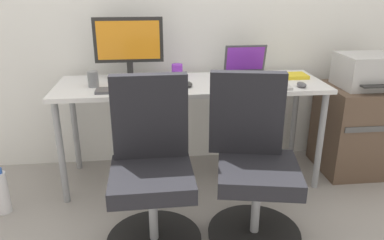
# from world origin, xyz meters

# --- Properties ---
(ground_plane) EXTENTS (5.28, 5.28, 0.00)m
(ground_plane) POSITION_xyz_m (0.00, 0.00, 0.00)
(ground_plane) COLOR gray
(desk) EXTENTS (1.85, 0.59, 0.74)m
(desk) POSITION_xyz_m (0.00, 0.00, 0.67)
(desk) COLOR silver
(desk) RESTS_ON ground
(office_chair_left) EXTENTS (0.54, 0.54, 0.94)m
(office_chair_left) POSITION_xyz_m (-0.29, -0.67, 0.42)
(office_chair_left) COLOR black
(office_chair_left) RESTS_ON ground
(office_chair_right) EXTENTS (0.54, 0.54, 0.94)m
(office_chair_right) POSITION_xyz_m (0.28, -0.67, 0.42)
(office_chair_right) COLOR black
(office_chair_right) RESTS_ON ground
(side_cabinet) EXTENTS (0.53, 0.51, 0.67)m
(side_cabinet) POSITION_xyz_m (1.28, 0.01, 0.34)
(side_cabinet) COLOR brown
(side_cabinet) RESTS_ON ground
(printer) EXTENTS (0.38, 0.40, 0.24)m
(printer) POSITION_xyz_m (1.28, 0.01, 0.79)
(printer) COLOR #B7B7B7
(printer) RESTS_ON side_cabinet
(water_bottle_on_floor) EXTENTS (0.09, 0.09, 0.31)m
(water_bottle_on_floor) POSITION_xyz_m (-1.25, -0.32, 0.15)
(water_bottle_on_floor) COLOR white
(water_bottle_on_floor) RESTS_ON ground
(desktop_monitor) EXTENTS (0.48, 0.18, 0.43)m
(desktop_monitor) POSITION_xyz_m (-0.42, 0.15, 0.99)
(desktop_monitor) COLOR #262626
(desktop_monitor) RESTS_ON desk
(open_laptop) EXTENTS (0.31, 0.27, 0.22)m
(open_laptop) POSITION_xyz_m (0.42, 0.11, 0.80)
(open_laptop) COLOR #4C4C51
(open_laptop) RESTS_ON desk
(keyboard_by_monitor) EXTENTS (0.34, 0.12, 0.02)m
(keyboard_by_monitor) POSITION_xyz_m (-0.46, -0.17, 0.75)
(keyboard_by_monitor) COLOR #515156
(keyboard_by_monitor) RESTS_ON desk
(keyboard_by_laptop) EXTENTS (0.34, 0.12, 0.02)m
(keyboard_by_laptop) POSITION_xyz_m (0.46, -0.21, 0.75)
(keyboard_by_laptop) COLOR #B7B7B7
(keyboard_by_laptop) RESTS_ON desk
(mouse_by_monitor) EXTENTS (0.06, 0.10, 0.03)m
(mouse_by_monitor) POSITION_xyz_m (0.72, -0.20, 0.76)
(mouse_by_monitor) COLOR #515156
(mouse_by_monitor) RESTS_ON desk
(mouse_by_laptop) EXTENTS (0.06, 0.10, 0.03)m
(mouse_by_laptop) POSITION_xyz_m (-0.03, -0.10, 0.76)
(mouse_by_laptop) COLOR #2D2D2D
(mouse_by_laptop) RESTS_ON desk
(coffee_mug) EXTENTS (0.08, 0.08, 0.09)m
(coffee_mug) POSITION_xyz_m (-0.08, 0.18, 0.79)
(coffee_mug) COLOR purple
(coffee_mug) RESTS_ON desk
(pen_cup) EXTENTS (0.07, 0.07, 0.10)m
(pen_cup) POSITION_xyz_m (-0.66, -0.04, 0.80)
(pen_cup) COLOR slate
(pen_cup) RESTS_ON desk
(notebook) EXTENTS (0.21, 0.15, 0.03)m
(notebook) POSITION_xyz_m (0.75, 0.06, 0.76)
(notebook) COLOR yellow
(notebook) RESTS_ON desk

